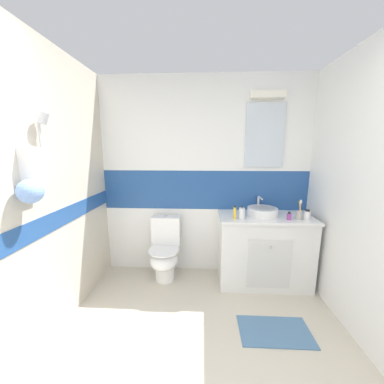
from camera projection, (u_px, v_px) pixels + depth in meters
ground_plane at (203, 345)px, 1.88m from camera, size 3.20×3.48×0.04m
wall_back_tiled at (205, 177)px, 2.86m from camera, size 3.20×0.20×2.50m
wall_left_shower_alcove at (30, 197)px, 1.70m from camera, size 0.29×3.48×2.50m
vanity_cabinet at (263, 249)px, 2.68m from camera, size 1.07×0.54×0.85m
sink_basin at (262, 211)px, 2.61m from camera, size 0.35×0.39×0.20m
toilet at (165, 251)px, 2.77m from camera, size 0.37×0.50×0.79m
toothbrush_cup at (299, 214)px, 2.45m from camera, size 0.06×0.06×0.23m
soap_dispenser at (242, 213)px, 2.46m from camera, size 0.06×0.06×0.17m
perfume_flask_small at (289, 216)px, 2.43m from camera, size 0.04×0.03×0.09m
toothpaste_tube_upright at (235, 213)px, 2.45m from camera, size 0.03×0.03×0.16m
lotion_bottle_short at (307, 215)px, 2.43m from camera, size 0.06×0.06×0.12m
bath_mat at (275, 331)px, 1.99m from camera, size 0.63×0.36×0.01m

